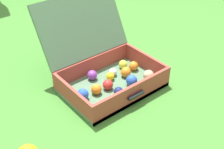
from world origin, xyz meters
The scene contains 2 objects.
ground_plane centered at (0.00, 0.00, 0.00)m, with size 16.00×16.00×0.00m, color #3D7A2D.
open_suitcase centered at (0.06, 0.05, 0.11)m, with size 0.58×0.62×0.49m.
Camera 1 is at (-0.88, -1.18, 1.13)m, focal length 48.73 mm.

